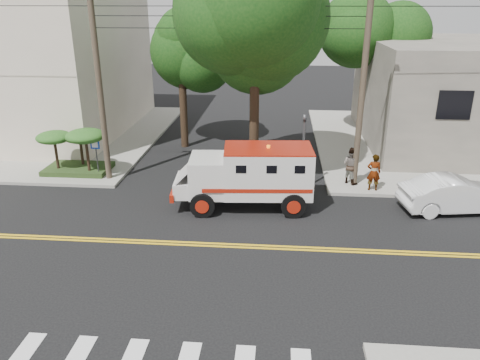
# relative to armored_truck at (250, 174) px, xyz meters

# --- Properties ---
(ground) EXTENTS (100.00, 100.00, 0.00)m
(ground) POSITION_rel_armored_truck_xyz_m (-1.51, -3.50, -1.51)
(ground) COLOR black
(ground) RESTS_ON ground
(sidewalk_ne) EXTENTS (17.00, 17.00, 0.15)m
(sidewalk_ne) POSITION_rel_armored_truck_xyz_m (11.99, 10.00, -1.44)
(sidewalk_ne) COLOR gray
(sidewalk_ne) RESTS_ON ground
(sidewalk_nw) EXTENTS (17.00, 17.00, 0.15)m
(sidewalk_nw) POSITION_rel_armored_truck_xyz_m (-15.01, 10.00, -1.44)
(sidewalk_nw) COLOR gray
(sidewalk_nw) RESTS_ON ground
(building_left) EXTENTS (16.00, 14.00, 10.00)m
(building_left) POSITION_rel_armored_truck_xyz_m (-17.01, 11.50, 3.64)
(building_left) COLOR beige
(building_left) RESTS_ON sidewalk_nw
(utility_pole_left) EXTENTS (0.28, 0.28, 9.00)m
(utility_pole_left) POSITION_rel_armored_truck_xyz_m (-7.11, 2.50, 2.99)
(utility_pole_left) COLOR #382D23
(utility_pole_left) RESTS_ON ground
(utility_pole_right) EXTENTS (0.28, 0.28, 9.00)m
(utility_pole_right) POSITION_rel_armored_truck_xyz_m (4.79, 2.70, 2.99)
(utility_pole_right) COLOR #382D23
(utility_pole_right) RESTS_ON ground
(tree_main) EXTENTS (6.08, 5.70, 9.85)m
(tree_main) POSITION_rel_armored_truck_xyz_m (0.43, 2.71, 5.69)
(tree_main) COLOR black
(tree_main) RESTS_ON ground
(tree_left) EXTENTS (4.48, 4.20, 7.70)m
(tree_left) POSITION_rel_armored_truck_xyz_m (-4.18, 8.29, 4.22)
(tree_left) COLOR black
(tree_left) RESTS_ON ground
(tree_right) EXTENTS (4.80, 4.50, 8.20)m
(tree_right) POSITION_rel_armored_truck_xyz_m (7.34, 12.27, 4.58)
(tree_right) COLOR black
(tree_right) RESTS_ON ground
(traffic_signal) EXTENTS (0.15, 0.18, 3.60)m
(traffic_signal) POSITION_rel_armored_truck_xyz_m (2.29, 2.10, 0.71)
(traffic_signal) COLOR #3F3F42
(traffic_signal) RESTS_ON ground
(accessibility_sign) EXTENTS (0.45, 0.10, 2.02)m
(accessibility_sign) POSITION_rel_armored_truck_xyz_m (-7.71, 2.67, -0.15)
(accessibility_sign) COLOR #3F3F42
(accessibility_sign) RESTS_ON ground
(palm_planter) EXTENTS (3.52, 2.63, 2.36)m
(palm_planter) POSITION_rel_armored_truck_xyz_m (-8.94, 3.13, 0.13)
(palm_planter) COLOR #1E3314
(palm_planter) RESTS_ON sidewalk_nw
(armored_truck) EXTENTS (5.99, 2.73, 2.66)m
(armored_truck) POSITION_rel_armored_truck_xyz_m (0.00, 0.00, 0.00)
(armored_truck) COLOR silver
(armored_truck) RESTS_ON ground
(parked_sedan) EXTENTS (4.74, 2.30, 1.50)m
(parked_sedan) POSITION_rel_armored_truck_xyz_m (8.62, 0.30, -0.77)
(parked_sedan) COLOR silver
(parked_sedan) RESTS_ON ground
(pedestrian_a) EXTENTS (0.64, 0.43, 1.73)m
(pedestrian_a) POSITION_rel_armored_truck_xyz_m (5.53, 2.00, -0.50)
(pedestrian_a) COLOR gray
(pedestrian_a) RESTS_ON sidewalk_ne
(pedestrian_b) EXTENTS (1.08, 1.07, 1.76)m
(pedestrian_b) POSITION_rel_armored_truck_xyz_m (4.62, 2.83, -0.48)
(pedestrian_b) COLOR gray
(pedestrian_b) RESTS_ON sidewalk_ne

